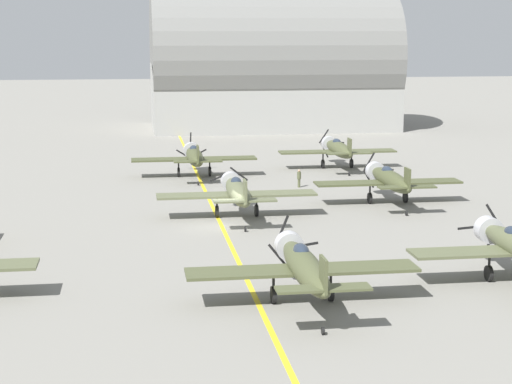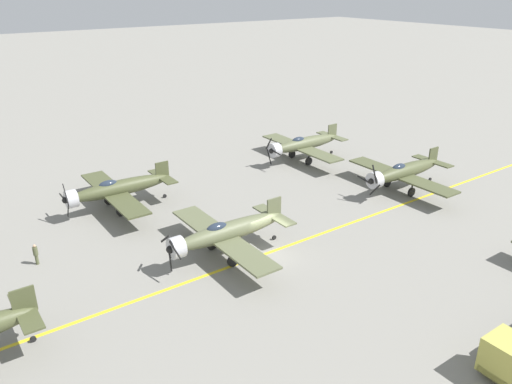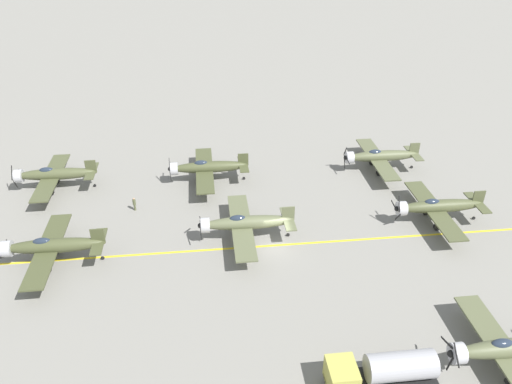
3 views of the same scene
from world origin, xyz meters
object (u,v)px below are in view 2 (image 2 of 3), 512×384
(airplane_near_right, at_px, (303,144))
(airplane_mid_right, at_px, (117,189))
(airplane_mid_center, at_px, (226,232))
(airplane_near_center, at_px, (403,172))
(ground_crew_walking, at_px, (36,254))

(airplane_near_right, bearing_deg, airplane_mid_right, 88.32)
(airplane_near_right, distance_m, airplane_mid_center, 23.11)
(airplane_mid_right, height_order, airplane_near_center, airplane_near_center)
(airplane_near_right, relative_size, airplane_near_center, 1.00)
(airplane_near_right, height_order, airplane_mid_right, same)
(airplane_mid_center, distance_m, ground_crew_walking, 13.92)
(airplane_mid_right, bearing_deg, airplane_mid_center, -147.13)
(airplane_mid_center, xyz_separation_m, ground_crew_walking, (7.04, 11.96, -1.13))
(airplane_mid_center, height_order, airplane_mid_right, same)
(airplane_near_right, xyz_separation_m, ground_crew_walking, (-6.35, 30.79, -1.13))
(airplane_near_right, relative_size, airplane_mid_right, 1.00)
(ground_crew_walking, bearing_deg, airplane_mid_right, -55.72)
(airplane_near_center, xyz_separation_m, ground_crew_walking, (6.21, 32.99, -1.13))
(ground_crew_walking, bearing_deg, airplane_mid_center, -120.50)
(airplane_mid_center, xyz_separation_m, airplane_mid_right, (12.81, 3.49, 0.00))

